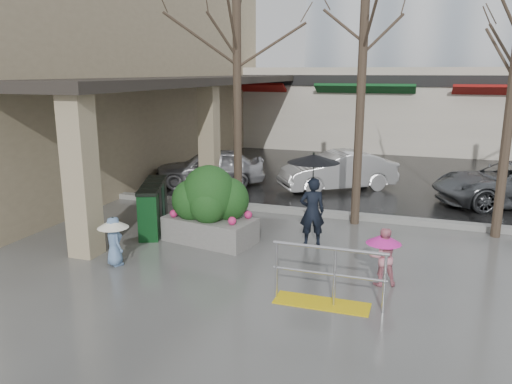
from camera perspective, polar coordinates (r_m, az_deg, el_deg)
The scene contains 18 objects.
ground at distance 10.01m, azimuth 1.48°, elevation -8.72°, with size 120.00×120.00×0.00m, color #51514F.
street_asphalt at distance 31.21m, azimuth 13.56°, elevation 6.23°, with size 120.00×36.00×0.01m, color black.
curb at distance 13.66m, azimuth 6.45°, elevation -2.33°, with size 120.00×0.30×0.15m, color gray.
near_building at distance 20.53m, azimuth -16.66°, elevation 13.60°, with size 6.00×18.00×8.00m, color tan.
canopy_slab at distance 18.46m, azimuth -5.55°, elevation 12.98°, with size 2.80×18.00×0.25m, color #2D2823.
pillar_front at distance 10.85m, azimuth -19.38°, elevation 1.92°, with size 0.55×0.55×3.50m, color tan.
pillar_back at distance 16.39m, azimuth -5.37°, elevation 6.34°, with size 0.55×0.55×3.50m, color tan.
storefront_row at distance 26.89m, azimuth 17.29°, elevation 9.18°, with size 34.00×6.74×4.00m.
handrail at distance 8.50m, azimuth 7.99°, elevation -10.32°, with size 1.90×0.50×1.03m.
tree_west at distance 13.38m, azimuth -2.22°, elevation 19.09°, with size 3.20×3.20×6.80m.
tree_midwest at distance 12.63m, azimuth 12.35°, elevation 19.81°, with size 3.20×3.20×7.00m.
woman at distance 11.04m, azimuth 6.50°, elevation 0.33°, with size 1.16×1.16×2.11m.
child_pink at distance 9.36m, azimuth 14.31°, elevation -6.70°, with size 0.64×0.64×1.08m.
child_blue at distance 10.38m, azimuth -15.95°, elevation -4.82°, with size 0.62×0.62×1.01m.
planter at distance 11.33m, azimuth -5.27°, elevation -1.56°, with size 2.19×1.39×1.78m.
news_boxes at distance 12.50m, azimuth -11.65°, elevation -1.62°, with size 1.22×2.10×1.16m.
car_a at distance 17.16m, azimuth -5.26°, elevation 2.89°, with size 1.49×3.70×1.26m, color #A9A9AE.
car_b at distance 16.64m, azimuth 9.31°, elevation 2.42°, with size 1.33×3.82×1.26m, color silver.
Camera 1 is at (2.71, -8.86, 3.80)m, focal length 35.00 mm.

